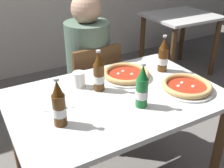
{
  "coord_description": "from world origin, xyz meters",
  "views": [
    {
      "loc": [
        -0.68,
        -1.15,
        1.53
      ],
      "look_at": [
        0.0,
        0.05,
        0.8
      ],
      "focal_mm": 43.71,
      "sensor_mm": 36.0,
      "label": 1
    }
  ],
  "objects_px": {
    "pizza_marinara_far": "(126,74)",
    "beer_bottle_right": "(142,89)",
    "beer_bottle_center": "(163,56)",
    "dining_table_main": "(116,112)",
    "beer_bottle_extra": "(59,106)",
    "diner_seated": "(89,73)",
    "chair_behind_table": "(92,87)",
    "paper_cup": "(79,79)",
    "beer_bottle_left": "(99,74)",
    "dining_table_background": "(180,28)",
    "napkin_with_cutlery": "(58,101)",
    "pizza_margherita_near": "(187,86)"
  },
  "relations": [
    {
      "from": "pizza_margherita_near",
      "to": "paper_cup",
      "type": "height_order",
      "value": "paper_cup"
    },
    {
      "from": "dining_table_background",
      "to": "pizza_marinara_far",
      "type": "height_order",
      "value": "pizza_marinara_far"
    },
    {
      "from": "beer_bottle_center",
      "to": "beer_bottle_extra",
      "type": "relative_size",
      "value": 1.0
    },
    {
      "from": "chair_behind_table",
      "to": "dining_table_background",
      "type": "height_order",
      "value": "chair_behind_table"
    },
    {
      "from": "beer_bottle_right",
      "to": "paper_cup",
      "type": "bearing_deg",
      "value": 118.84
    },
    {
      "from": "pizza_margherita_near",
      "to": "beer_bottle_center",
      "type": "xyz_separation_m",
      "value": [
        0.04,
        0.28,
        0.08
      ]
    },
    {
      "from": "chair_behind_table",
      "to": "beer_bottle_right",
      "type": "distance_m",
      "value": 0.86
    },
    {
      "from": "beer_bottle_extra",
      "to": "paper_cup",
      "type": "distance_m",
      "value": 0.39
    },
    {
      "from": "diner_seated",
      "to": "beer_bottle_extra",
      "type": "bearing_deg",
      "value": -123.16
    },
    {
      "from": "dining_table_main",
      "to": "beer_bottle_left",
      "type": "distance_m",
      "value": 0.25
    },
    {
      "from": "dining_table_background",
      "to": "napkin_with_cutlery",
      "type": "distance_m",
      "value": 2.28
    },
    {
      "from": "dining_table_main",
      "to": "beer_bottle_center",
      "type": "height_order",
      "value": "beer_bottle_center"
    },
    {
      "from": "pizza_marinara_far",
      "to": "beer_bottle_left",
      "type": "xyz_separation_m",
      "value": [
        -0.23,
        -0.06,
        0.08
      ]
    },
    {
      "from": "beer_bottle_left",
      "to": "paper_cup",
      "type": "bearing_deg",
      "value": 132.57
    },
    {
      "from": "beer_bottle_right",
      "to": "chair_behind_table",
      "type": "bearing_deg",
      "value": 84.66
    },
    {
      "from": "pizza_marinara_far",
      "to": "beer_bottle_extra",
      "type": "relative_size",
      "value": 1.32
    },
    {
      "from": "beer_bottle_extra",
      "to": "paper_cup",
      "type": "height_order",
      "value": "beer_bottle_extra"
    },
    {
      "from": "diner_seated",
      "to": "pizza_marinara_far",
      "type": "height_order",
      "value": "diner_seated"
    },
    {
      "from": "dining_table_background",
      "to": "beer_bottle_center",
      "type": "xyz_separation_m",
      "value": [
        -1.2,
        -1.13,
        0.26
      ]
    },
    {
      "from": "pizza_marinara_far",
      "to": "napkin_with_cutlery",
      "type": "relative_size",
      "value": 1.49
    },
    {
      "from": "pizza_marinara_far",
      "to": "beer_bottle_right",
      "type": "xyz_separation_m",
      "value": [
        -0.11,
        -0.33,
        0.08
      ]
    },
    {
      "from": "beer_bottle_left",
      "to": "napkin_with_cutlery",
      "type": "relative_size",
      "value": 1.13
    },
    {
      "from": "dining_table_background",
      "to": "beer_bottle_center",
      "type": "relative_size",
      "value": 3.24
    },
    {
      "from": "dining_table_main",
      "to": "dining_table_background",
      "type": "distance_m",
      "value": 2.07
    },
    {
      "from": "pizza_marinara_far",
      "to": "beer_bottle_extra",
      "type": "distance_m",
      "value": 0.61
    },
    {
      "from": "pizza_marinara_far",
      "to": "beer_bottle_left",
      "type": "height_order",
      "value": "beer_bottle_left"
    },
    {
      "from": "dining_table_main",
      "to": "pizza_marinara_far",
      "type": "relative_size",
      "value": 3.69
    },
    {
      "from": "chair_behind_table",
      "to": "napkin_with_cutlery",
      "type": "height_order",
      "value": "chair_behind_table"
    },
    {
      "from": "chair_behind_table",
      "to": "pizza_marinara_far",
      "type": "xyz_separation_m",
      "value": [
        0.04,
        -0.44,
        0.29
      ]
    },
    {
      "from": "dining_table_background",
      "to": "pizza_margherita_near",
      "type": "bearing_deg",
      "value": -131.43
    },
    {
      "from": "chair_behind_table",
      "to": "beer_bottle_left",
      "type": "height_order",
      "value": "beer_bottle_left"
    },
    {
      "from": "dining_table_main",
      "to": "diner_seated",
      "type": "xyz_separation_m",
      "value": [
        0.13,
        0.66,
        -0.05
      ]
    },
    {
      "from": "diner_seated",
      "to": "beer_bottle_left",
      "type": "relative_size",
      "value": 4.89
    },
    {
      "from": "beer_bottle_center",
      "to": "beer_bottle_extra",
      "type": "height_order",
      "value": "same"
    },
    {
      "from": "dining_table_main",
      "to": "beer_bottle_center",
      "type": "bearing_deg",
      "value": 17.29
    },
    {
      "from": "dining_table_main",
      "to": "diner_seated",
      "type": "relative_size",
      "value": 0.99
    },
    {
      "from": "dining_table_background",
      "to": "beer_bottle_center",
      "type": "bearing_deg",
      "value": -136.76
    },
    {
      "from": "diner_seated",
      "to": "chair_behind_table",
      "type": "bearing_deg",
      "value": -89.2
    },
    {
      "from": "dining_table_background",
      "to": "dining_table_main",
      "type": "bearing_deg",
      "value": -142.32
    },
    {
      "from": "beer_bottle_right",
      "to": "beer_bottle_extra",
      "type": "height_order",
      "value": "same"
    },
    {
      "from": "dining_table_main",
      "to": "chair_behind_table",
      "type": "distance_m",
      "value": 0.64
    },
    {
      "from": "napkin_with_cutlery",
      "to": "beer_bottle_right",
      "type": "bearing_deg",
      "value": -35.5
    },
    {
      "from": "dining_table_background",
      "to": "beer_bottle_right",
      "type": "xyz_separation_m",
      "value": [
        -1.58,
        -1.43,
        0.26
      ]
    },
    {
      "from": "beer_bottle_center",
      "to": "beer_bottle_right",
      "type": "xyz_separation_m",
      "value": [
        -0.38,
        -0.3,
        0.0
      ]
    },
    {
      "from": "dining_table_background",
      "to": "diner_seated",
      "type": "bearing_deg",
      "value": -158.12
    },
    {
      "from": "beer_bottle_left",
      "to": "pizza_marinara_far",
      "type": "bearing_deg",
      "value": 15.8
    },
    {
      "from": "dining_table_main",
      "to": "dining_table_background",
      "type": "height_order",
      "value": "same"
    },
    {
      "from": "dining_table_background",
      "to": "beer_bottle_right",
      "type": "relative_size",
      "value": 3.24
    },
    {
      "from": "dining_table_main",
      "to": "napkin_with_cutlery",
      "type": "xyz_separation_m",
      "value": [
        -0.31,
        0.1,
        0.12
      ]
    },
    {
      "from": "pizza_margherita_near",
      "to": "napkin_with_cutlery",
      "type": "relative_size",
      "value": 1.47
    }
  ]
}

